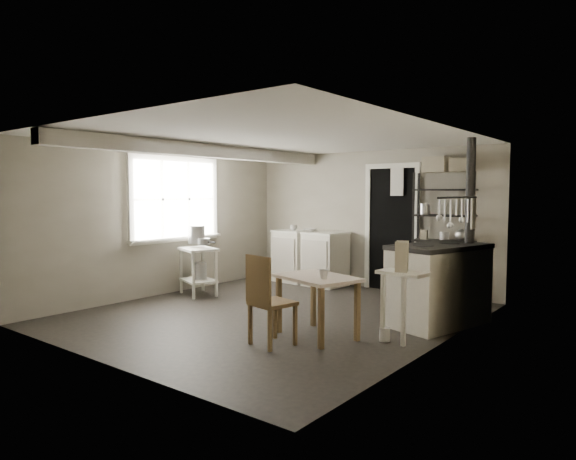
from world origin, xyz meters
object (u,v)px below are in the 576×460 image
Objects in this scene: stockpot at (196,235)px; work_table at (317,303)px; stove at (439,289)px; shelf_rack at (444,237)px; flour_sack at (412,286)px; base_cabinets at (310,257)px; prep_table at (198,270)px; chair at (273,299)px.

stockpot reaches higher than work_table.
stove is 1.59m from work_table.
shelf_rack is 3.71× the size of flour_sack.
work_table is at bearing -49.15° from base_cabinets.
work_table is at bearing -16.09° from stockpot.
chair reaches higher than prep_table.
base_cabinets is (0.77, 1.92, 0.06)m from prep_table.
chair reaches higher than base_cabinets.
chair is 2.90m from flour_sack.
prep_table is 2.59× the size of stockpot.
base_cabinets is 1.14× the size of stove.
shelf_rack is 2.13× the size of work_table.
shelf_rack is 0.91m from flour_sack.
prep_table is 2.91m from work_table.
shelf_rack reaches higher than stove.
base_cabinets is 2.75× the size of flour_sack.
stockpot is 0.23× the size of stove.
chair is (-0.19, -0.55, 0.10)m from work_table.
stockpot is at bearing -157.39° from stove.
stockpot is at bearing -153.50° from flour_sack.
prep_table is at bearing -108.10° from base_cabinets.
stockpot is at bearing -111.50° from base_cabinets.
base_cabinets is 0.74× the size of shelf_rack.
stockpot reaches higher than stove.
work_table is (2.91, -0.84, -0.56)m from stockpot.
stockpot is 3.85m from stove.
shelf_rack is at bearing 82.85° from work_table.
prep_table is 3.80m from shelf_rack.
shelf_rack is (2.39, 0.12, 0.49)m from base_cabinets.
stove is at bearing 7.28° from stockpot.
chair reaches higher than flour_sack.
stove reaches higher than base_cabinets.
shelf_rack is at bearing 32.89° from prep_table.
stockpot is 0.30× the size of chair.
stockpot reaches higher than prep_table.
base_cabinets is 1.58× the size of work_table.
base_cabinets is at bearing 172.14° from shelf_rack.
stove is (3.68, 0.55, 0.04)m from prep_table.
base_cabinets reaches higher than prep_table.
prep_table reaches higher than flour_sack.
chair is at bearing -56.54° from base_cabinets.
work_table is at bearing 82.46° from chair.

